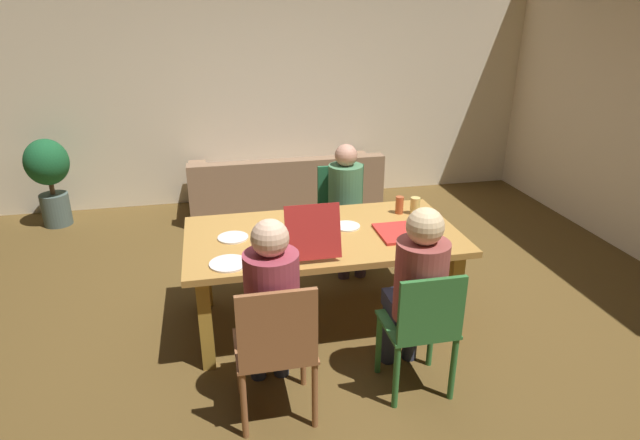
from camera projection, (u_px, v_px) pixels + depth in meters
ground_plane at (323, 319)px, 4.13m from camera, size 20.00×20.00×0.00m
back_wall at (270, 75)px, 6.23m from camera, size 6.48×0.12×2.98m
side_wall_right at (638, 94)px, 4.99m from camera, size 0.12×5.00×2.98m
dining_table at (323, 244)px, 3.89m from camera, size 1.98×1.06×0.73m
chair_0 at (276, 346)px, 2.93m from camera, size 0.45×0.43×0.92m
person_0 at (271, 301)px, 3.00m from camera, size 0.31×0.52×1.24m
chair_1 at (423, 327)px, 3.16m from camera, size 0.42×0.39×0.87m
person_1 at (417, 283)px, 3.19m from camera, size 0.32×0.48×1.22m
chair_2 at (343, 211)px, 4.92m from camera, size 0.45×0.40×0.90m
person_2 at (347, 198)px, 4.72m from camera, size 0.31×0.49×1.15m
pizza_box_0 at (308, 242)px, 3.60m from camera, size 0.36×0.46×0.38m
pizza_box_1 at (403, 232)px, 3.84m from camera, size 0.36×0.36×0.02m
plate_0 at (233, 237)px, 3.77m from camera, size 0.22×0.22×0.01m
plate_1 at (301, 217)px, 4.12m from camera, size 0.23×0.23×0.03m
plate_2 at (347, 226)px, 3.96m from camera, size 0.20×0.20×0.01m
plate_3 at (229, 263)px, 3.40m from camera, size 0.25×0.25×0.01m
drinking_glass_0 at (415, 206)px, 4.18m from camera, size 0.08×0.08×0.14m
drinking_glass_1 at (399, 205)px, 4.20m from camera, size 0.06×0.06×0.14m
couch at (285, 191)px, 6.16m from camera, size 2.16×0.85×0.71m
potted_plant at (49, 174)px, 5.67m from camera, size 0.45×0.45×0.97m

